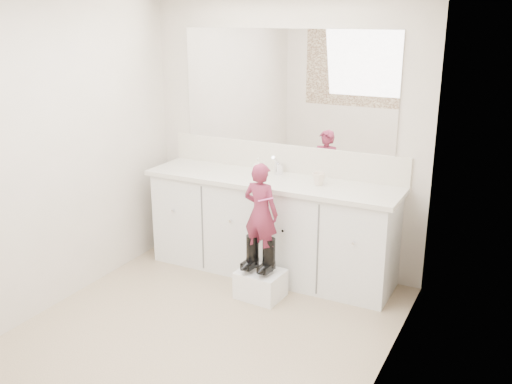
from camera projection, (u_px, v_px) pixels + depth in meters
The scene contains 17 objects.
floor at pixel (199, 336), 4.18m from camera, with size 3.00×3.00×0.00m, color #7E6A52.
wall_back at pixel (285, 137), 5.10m from camera, with size 2.60×2.60×0.00m, color beige.
wall_front at pixel (10, 262), 2.55m from camera, with size 2.60×2.60×0.00m, color beige.
wall_left at pixel (51, 158), 4.38m from camera, with size 3.00×3.00×0.00m, color beige.
wall_right at pixel (385, 207), 3.26m from camera, with size 3.00×3.00×0.00m, color beige.
vanity_cabinet at pixel (271, 228), 5.10m from camera, with size 2.20×0.55×0.85m, color silver.
countertop at pixel (271, 181), 4.95m from camera, with size 2.28×0.58×0.04m, color beige.
backsplash at pixel (284, 158), 5.14m from camera, with size 2.28×0.03×0.25m, color beige.
mirror at pixel (285, 88), 4.96m from camera, with size 2.00×0.02×1.00m, color white.
faucet at pixel (279, 169), 5.07m from camera, with size 0.08×0.08×0.10m, color silver.
cup at pixel (319, 179), 4.76m from camera, with size 0.11×0.11×0.10m, color beige.
soap_bottle at pixel (258, 168), 4.97m from camera, with size 0.08×0.08×0.17m, color white.
step_stool at pixel (261, 284), 4.73m from camera, with size 0.36×0.30×0.23m, color white.
boot_left at pixel (253, 253), 4.68m from camera, with size 0.11×0.20×0.30m, color black, non-canonical shape.
boot_right at pixel (269, 256), 4.61m from camera, with size 0.11×0.20×0.30m, color black, non-canonical shape.
toddler at pixel (261, 213), 4.54m from camera, with size 0.30×0.20×0.82m, color #B53761.
toothbrush at pixel (266, 200), 4.42m from camera, with size 0.01×0.01×0.14m, color #F55FBC.
Camera 1 is at (2.04, -3.08, 2.26)m, focal length 40.00 mm.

